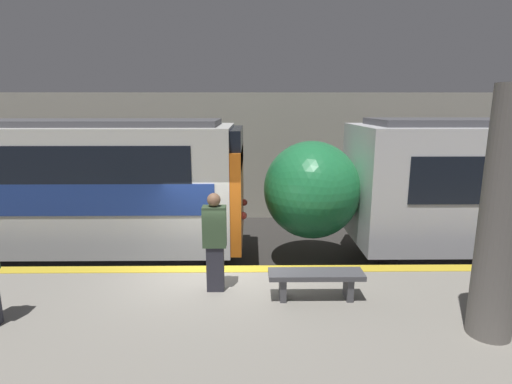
{
  "coord_description": "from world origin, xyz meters",
  "views": [
    {
      "loc": [
        0.65,
        -7.18,
        4.13
      ],
      "look_at": [
        0.75,
        1.08,
        2.32
      ],
      "focal_mm": 28.0,
      "sensor_mm": 36.0,
      "label": 1
    }
  ],
  "objects": [
    {
      "name": "platform",
      "position": [
        0.0,
        -1.9,
        0.55
      ],
      "size": [
        40.0,
        3.81,
        1.11
      ],
      "color": "gray",
      "rests_on": "ground"
    },
    {
      "name": "platform_bench",
      "position": [
        1.67,
        -1.32,
        1.44
      ],
      "size": [
        1.5,
        0.4,
        0.45
      ],
      "color": "#4C4C51",
      "rests_on": "platform"
    },
    {
      "name": "station_rear_barrier",
      "position": [
        0.0,
        7.29,
        2.28
      ],
      "size": [
        50.0,
        0.15,
        4.56
      ],
      "color": "#B2AD9E",
      "rests_on": "ground"
    },
    {
      "name": "ground_plane",
      "position": [
        0.0,
        0.0,
        0.0
      ],
      "size": [
        120.0,
        120.0,
        0.0
      ],
      "primitive_type": "plane",
      "color": "#33302D"
    },
    {
      "name": "support_pillar_near",
      "position": [
        3.84,
        -2.36,
        2.74
      ],
      "size": [
        0.56,
        0.56,
        3.29
      ],
      "color": "slate",
      "rests_on": "platform"
    },
    {
      "name": "person_walking",
      "position": [
        0.05,
        -0.99,
        1.97
      ],
      "size": [
        0.38,
        0.24,
        1.66
      ],
      "color": "#2D2D38",
      "rests_on": "platform"
    }
  ]
}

